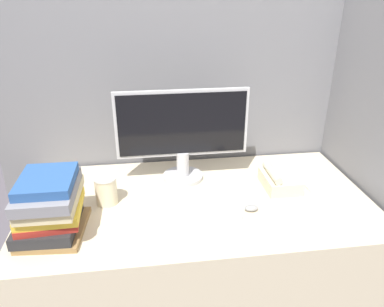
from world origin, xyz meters
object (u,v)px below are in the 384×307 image
Objects in this scene: coffee_cup at (106,190)px; book_stack at (50,206)px; desk_telephone at (279,180)px; monitor at (182,134)px; keyboard at (184,212)px; mouse at (251,208)px.

coffee_cup is 0.27m from book_stack.
desk_telephone is at bearing 2.07° from coffee_cup.
monitor is 0.50m from desk_telephone.
keyboard is 3.59× the size of coffee_cup.
coffee_cup reaches higher than keyboard.
monitor is 3.13× the size of desk_telephone.
desk_telephone is at bearing 43.65° from mouse.
monitor is 2.00× the size of book_stack.
monitor is at bearing 84.34° from keyboard.
monitor is 1.36× the size of keyboard.
mouse is 0.30× the size of desk_telephone.
desk_telephone is (0.98, 0.21, -0.08)m from book_stack.
coffee_cup is (-0.32, 0.13, 0.05)m from keyboard.
book_stack is (-0.51, -0.05, 0.11)m from keyboard.
mouse is 0.62m from coffee_cup.
desk_telephone is at bearing 19.10° from keyboard.
coffee_cup is at bearing -153.01° from monitor.
desk_telephone reaches higher than keyboard.
desk_telephone is at bearing 12.08° from book_stack.
monitor reaches higher than coffee_cup.
monitor is 0.66m from book_stack.
coffee_cup is 0.79m from desk_telephone.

